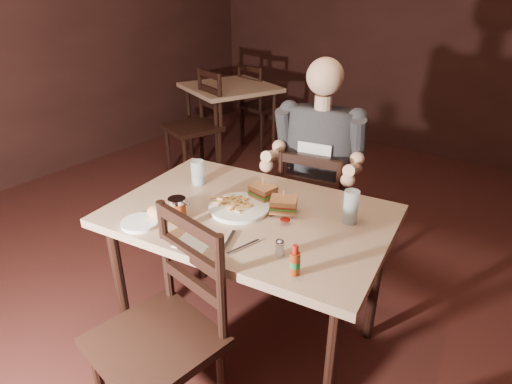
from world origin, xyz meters
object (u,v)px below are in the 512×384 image
Objects in this scene: syrup_dispenser at (178,209)px; side_plate at (140,224)px; diner at (318,143)px; chair_far at (316,214)px; glass_right at (351,207)px; bg_chair_near at (192,127)px; glass_left at (198,173)px; bg_table at (230,95)px; chair_near at (155,342)px; dinner_plate at (239,209)px; main_table at (249,227)px; hot_sauce at (295,260)px; bg_chair_far at (263,105)px.

syrup_dispenser is 0.17m from side_plate.
chair_far is at bearing 90.00° from diner.
side_plate is (-0.70, -0.56, -0.07)m from glass_right.
diner is 1.06m from side_plate.
diner is at bearing 70.29° from syrup_dispenser.
chair_far is at bearing 130.33° from glass_right.
bg_chair_near is 2.27m from side_plate.
glass_right is at bearing 118.32° from chair_far.
diner is 7.23× the size of glass_left.
bg_table is 2.10m from chair_far.
chair_near is 3.47× the size of dinner_plate.
diner is 3.35× the size of dinner_plate.
glass_right is at bearing 25.57° from main_table.
chair_near reaches higher than hot_sauce.
bg_table is 1.15× the size of bg_chair_far.
side_plate is (-0.30, -0.37, 0.09)m from main_table.
dinner_plate is at bearing 151.34° from hot_sauce.
bg_chair_near reaches higher than glass_right.
chair_far is (1.70, -1.21, -0.24)m from bg_table.
diner is at bearing -36.45° from bg_table.
chair_far is 0.47m from diner.
glass_left is at bearing 48.54° from chair_far.
bg_chair_far is at bearing 125.13° from main_table.
chair_far is 0.96× the size of bg_chair_far.
main_table is at bearing 97.72° from chair_near.
syrup_dispenser reaches higher than bg_table.
dinner_plate reaches higher than bg_table.
hot_sauce is 1.18× the size of syrup_dispenser.
syrup_dispenser reaches higher than dinner_plate.
side_plate is (-0.70, -0.11, -0.05)m from hot_sauce.
bg_chair_near is 6.26× the size of side_plate.
glass_left is 0.85× the size of glass_right.
syrup_dispenser is 0.65× the size of side_plate.
hot_sauce is at bearing 102.70° from chair_far.
diner reaches higher than chair_far.
bg_table is at bearing 131.53° from diner.
diner is at bearing 92.44° from main_table.
bg_table is (-1.73, 1.91, -0.01)m from main_table.
hot_sauce is at bearing 46.89° from chair_near.
bg_chair_far reaches higher than glass_left.
hot_sauce is at bearing -23.05° from glass_left.
glass_left is at bearing 130.06° from bg_chair_far.
main_table is at bearing -11.33° from glass_left.
side_plate is (-0.30, 0.22, 0.31)m from chair_near.
glass_left is 0.79m from glass_right.
glass_left is (1.35, -1.84, 0.15)m from bg_table.
chair_far reaches higher than bg_table.
main_table and bg_table have the same top height.
chair_near is 9.20× the size of syrup_dispenser.
glass_right is (0.42, -0.46, -0.06)m from diner.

